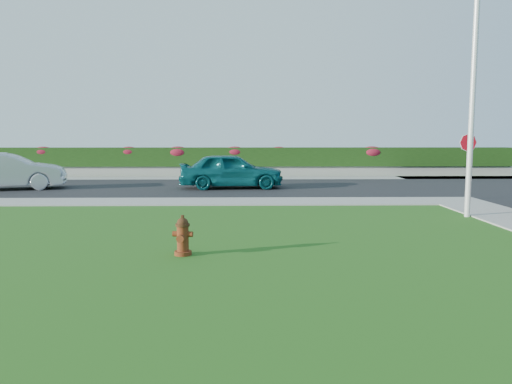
{
  "coord_description": "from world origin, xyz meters",
  "views": [
    {
      "loc": [
        -0.68,
        -8.99,
        2.41
      ],
      "look_at": [
        -0.44,
        4.27,
        0.9
      ],
      "focal_mm": 35.0,
      "sensor_mm": 36.0,
      "label": 1
    }
  ],
  "objects_px": {
    "sedan_teal": "(231,171)",
    "sedan_silver": "(7,171)",
    "stop_sign": "(468,151)",
    "fire_hydrant": "(183,236)",
    "utility_pole": "(472,103)"
  },
  "relations": [
    {
      "from": "utility_pole",
      "to": "sedan_teal",
      "type": "bearing_deg",
      "value": 132.66
    },
    {
      "from": "fire_hydrant",
      "to": "sedan_silver",
      "type": "height_order",
      "value": "sedan_silver"
    },
    {
      "from": "sedan_silver",
      "to": "sedan_teal",
      "type": "bearing_deg",
      "value": -103.53
    },
    {
      "from": "sedan_teal",
      "to": "stop_sign",
      "type": "xyz_separation_m",
      "value": [
        8.85,
        -4.19,
        1.01
      ]
    },
    {
      "from": "utility_pole",
      "to": "fire_hydrant",
      "type": "bearing_deg",
      "value": -149.34
    },
    {
      "from": "fire_hydrant",
      "to": "stop_sign",
      "type": "bearing_deg",
      "value": 49.54
    },
    {
      "from": "fire_hydrant",
      "to": "sedan_silver",
      "type": "relative_size",
      "value": 0.17
    },
    {
      "from": "utility_pole",
      "to": "stop_sign",
      "type": "relative_size",
      "value": 2.7
    },
    {
      "from": "utility_pole",
      "to": "stop_sign",
      "type": "xyz_separation_m",
      "value": [
        1.58,
        3.7,
        -1.51
      ]
    },
    {
      "from": "sedan_teal",
      "to": "utility_pole",
      "type": "relative_size",
      "value": 0.69
    },
    {
      "from": "fire_hydrant",
      "to": "stop_sign",
      "type": "height_order",
      "value": "stop_sign"
    },
    {
      "from": "sedan_silver",
      "to": "stop_sign",
      "type": "xyz_separation_m",
      "value": [
        18.71,
        -3.82,
        1.0
      ]
    },
    {
      "from": "sedan_teal",
      "to": "sedan_silver",
      "type": "xyz_separation_m",
      "value": [
        -9.86,
        -0.36,
        0.01
      ]
    },
    {
      "from": "sedan_silver",
      "to": "stop_sign",
      "type": "bearing_deg",
      "value": -117.19
    },
    {
      "from": "stop_sign",
      "to": "utility_pole",
      "type": "bearing_deg",
      "value": -97.74
    }
  ]
}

